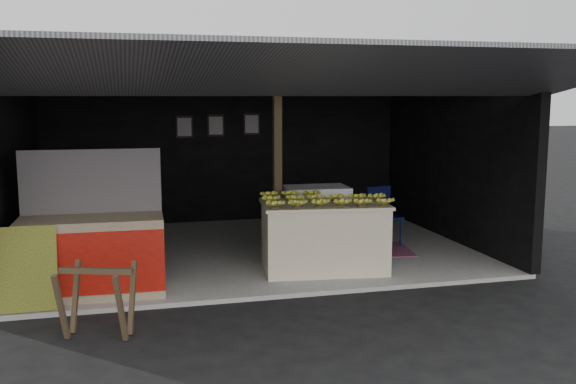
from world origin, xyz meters
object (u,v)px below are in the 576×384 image
object	(u,v)px
banana_table	(324,236)
neighbor_stall	(92,252)
sawhorse	(97,294)
plastic_chair	(382,211)
water_barrel	(377,245)
white_crate	(316,221)

from	to	relation	value
banana_table	neighbor_stall	xyz separation A→B (m)	(-3.10, -0.37, 0.05)
sawhorse	plastic_chair	xyz separation A→B (m)	(4.40, 3.02, 0.15)
banana_table	plastic_chair	xyz separation A→B (m)	(1.40, 1.27, 0.08)
plastic_chair	banana_table	bearing A→B (deg)	-149.13
banana_table	water_barrel	size ratio (longest dim) A/B	3.94
water_barrel	plastic_chair	bearing A→B (deg)	63.76
white_crate	water_barrel	xyz separation A→B (m)	(0.76, -0.58, -0.30)
white_crate	neighbor_stall	distance (m)	3.46
plastic_chair	water_barrel	bearing A→B (deg)	-127.57
sawhorse	water_barrel	bearing A→B (deg)	45.96
neighbor_stall	plastic_chair	world-z (taller)	neighbor_stall
banana_table	neighbor_stall	distance (m)	3.12
banana_table	sawhorse	xyz separation A→B (m)	(-3.00, -1.75, -0.07)
water_barrel	plastic_chair	distance (m)	1.16
banana_table	white_crate	bearing A→B (deg)	87.45
water_barrel	plastic_chair	xyz separation A→B (m)	(0.49, 1.00, 0.33)
neighbor_stall	sawhorse	bearing A→B (deg)	-84.38
neighbor_stall	banana_table	bearing A→B (deg)	8.38
sawhorse	neighbor_stall	bearing A→B (deg)	112.75
water_barrel	banana_table	bearing A→B (deg)	-163.41
neighbor_stall	water_barrel	bearing A→B (deg)	10.63
white_crate	neighbor_stall	xyz separation A→B (m)	(-3.24, -1.22, -0.00)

